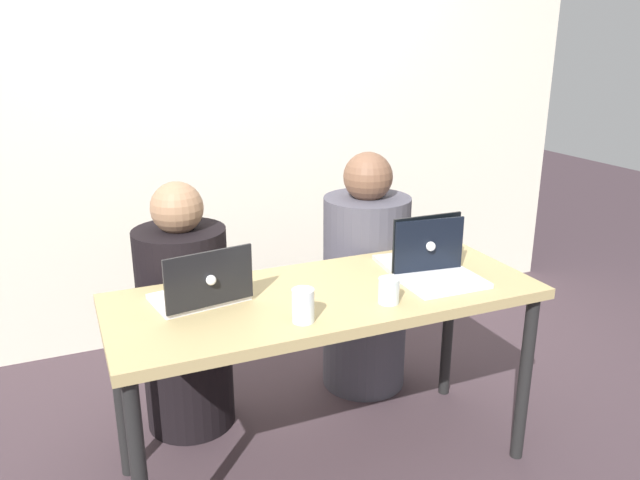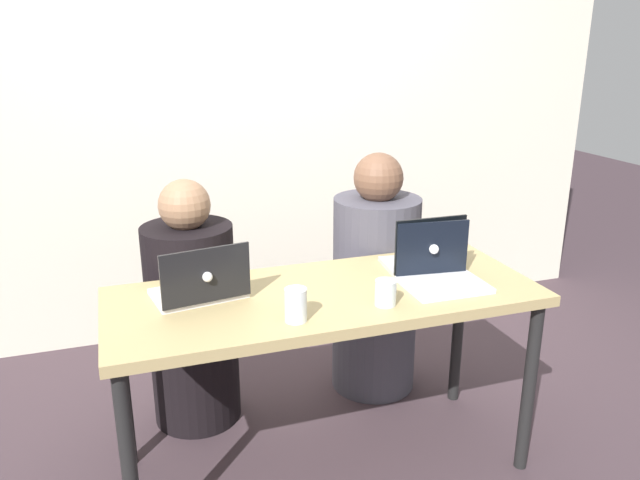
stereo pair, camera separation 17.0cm
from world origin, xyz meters
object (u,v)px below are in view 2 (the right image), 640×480
Objects in this scene: person_on_right at (375,287)px; laptop_back_left at (201,287)px; person_on_left at (192,317)px; water_glass_right at (386,294)px; laptop_back_right at (424,259)px; laptop_front_right at (439,270)px; water_glass_left at (296,307)px.

laptop_back_left is at bearing 16.46° from person_on_right.
person_on_left is at bearing -10.25° from person_on_right.
person_on_right is 3.33× the size of laptop_back_left.
person_on_left is 12.11× the size of water_glass_right.
person_on_right reaches higher than laptop_back_right.
laptop_front_right is 3.31× the size of water_glass_right.
laptop_back_right is at bearing 41.60° from water_glass_right.
laptop_back_right is 0.38m from water_glass_right.
laptop_back_right is 1.03× the size of laptop_front_right.
person_on_right is 0.79m from water_glass_right.
water_glass_right is (0.33, 0.02, -0.01)m from water_glass_left.
laptop_back_left is 3.83× the size of water_glass_right.
laptop_back_right is 3.43× the size of water_glass_right.
laptop_front_right reaches higher than water_glass_right.
person_on_right reaches higher than person_on_left.
laptop_front_right reaches higher than water_glass_left.
laptop_back_right is at bearing 88.29° from laptop_front_right.
person_on_left is at bearing 147.60° from laptop_front_right.
person_on_left is 3.66× the size of laptop_front_right.
laptop_front_right is at bearing 93.84° from laptop_back_right.
laptop_back_left is at bearing 6.34° from laptop_back_right.
person_on_right is at bearing 49.81° from water_glass_left.
person_on_right is at bearing -82.14° from laptop_back_right.
laptop_back_right is 2.75× the size of water_glass_left.
person_on_right reaches higher than water_glass_right.
laptop_back_right is 0.88m from laptop_back_left.
person_on_right is 12.76× the size of water_glass_right.
water_glass_left is at bearing 39.56° from person_on_right.
person_on_right is 10.23× the size of water_glass_left.
person_on_left is 9.71× the size of water_glass_left.
person_on_left reaches higher than water_glass_left.
laptop_front_right reaches higher than laptop_back_right.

